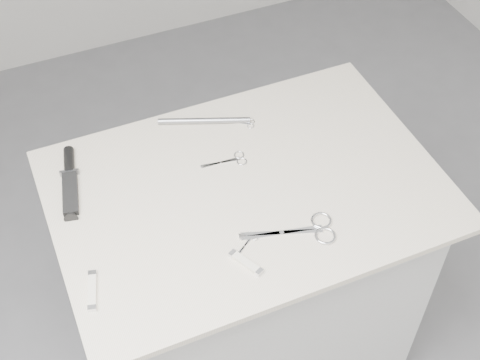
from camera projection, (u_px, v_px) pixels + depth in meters
name	position (u px, v px, depth m)	size (l,w,h in m)	color
ground	(245.00, 357.00, 2.41)	(4.00, 4.00, 0.01)	gray
plinth	(246.00, 288.00, 2.07)	(0.90, 0.60, 0.90)	beige
display_board	(247.00, 190.00, 1.73)	(1.00, 0.70, 0.02)	beige
large_shears	(308.00, 230.00, 1.62)	(0.23, 0.12, 0.01)	silver
embroidery_scissors_a	(232.00, 160.00, 1.78)	(0.12, 0.05, 0.00)	silver
embroidery_scissors_b	(244.00, 123.00, 1.88)	(0.09, 0.06, 0.00)	silver
tiny_scissors	(248.00, 242.00, 1.60)	(0.08, 0.06, 0.00)	silver
sheathed_knife	(70.00, 178.00, 1.73)	(0.08, 0.23, 0.03)	black
pocket_knife_a	(92.00, 290.00, 1.50)	(0.05, 0.11, 0.01)	#ECE6CE
pocket_knife_b	(246.00, 263.00, 1.55)	(0.06, 0.09, 0.01)	#ECE6CE
metal_rail	(204.00, 121.00, 1.88)	(0.02, 0.02, 0.26)	gray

